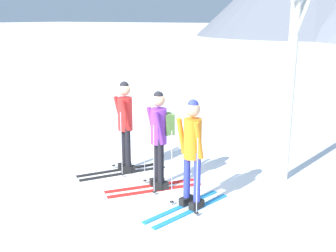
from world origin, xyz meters
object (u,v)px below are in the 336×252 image
at_px(skier_in_purple, 159,135).
at_px(birch_tree_slender, 293,48).
at_px(skier_in_orange, 192,150).
at_px(skier_in_red, 125,123).

height_order(skier_in_purple, birch_tree_slender, birch_tree_slender).
bearing_deg(skier_in_orange, skier_in_red, 157.44).
bearing_deg(skier_in_red, skier_in_purple, -19.38).
bearing_deg(birch_tree_slender, skier_in_red, -157.16).
height_order(skier_in_red, skier_in_purple, skier_in_red).
height_order(skier_in_orange, birch_tree_slender, birch_tree_slender).
bearing_deg(skier_in_orange, birch_tree_slender, 63.84).
relative_size(skier_in_red, skier_in_purple, 1.02).
relative_size(skier_in_purple, skier_in_orange, 0.99).
bearing_deg(skier_in_red, birch_tree_slender, 22.84).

